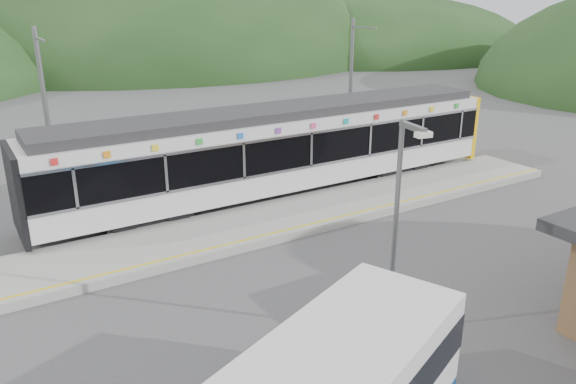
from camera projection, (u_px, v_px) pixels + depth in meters
ground at (338, 254)px, 18.36m from camera, size 120.00×120.00×0.00m
hills at (378, 180)px, 25.67m from camera, size 146.00×149.00×26.00m
platform at (285, 218)px, 20.96m from camera, size 26.00×3.20×0.30m
yellow_line at (304, 225)px, 19.86m from camera, size 26.00×0.10×0.01m
train at (281, 147)px, 23.21m from camera, size 20.44×3.01×3.74m
catenary_mast_west at (48, 121)px, 20.55m from camera, size 0.18×1.80×7.00m
catenary_mast_east at (351, 89)px, 27.49m from camera, size 0.18×1.80×7.00m
lamp_post at (400, 213)px, 12.96m from camera, size 0.38×0.99×5.43m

